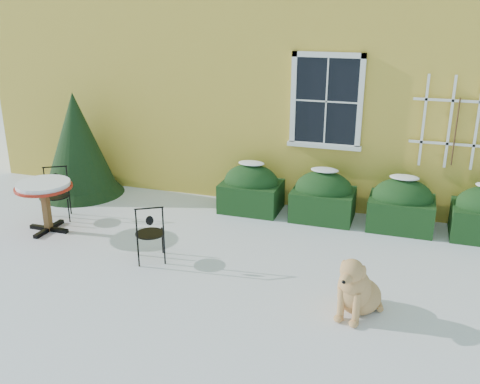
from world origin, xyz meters
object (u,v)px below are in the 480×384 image
(evergreen_shrub, at_px, (78,154))
(patio_chair_far, at_px, (57,194))
(bistro_table, at_px, (44,191))
(dog, at_px, (356,290))
(patio_chair_near, at_px, (150,233))

(evergreen_shrub, bearing_deg, patio_chair_far, -73.49)
(bistro_table, relative_size, dog, 1.03)
(patio_chair_far, height_order, dog, patio_chair_far)
(evergreen_shrub, height_order, bistro_table, evergreen_shrub)
(evergreen_shrub, distance_m, patio_chair_near, 3.48)
(bistro_table, bearing_deg, dog, -10.72)
(evergreen_shrub, relative_size, bistro_table, 2.19)
(dog, bearing_deg, bistro_table, -174.66)
(patio_chair_near, xyz_separation_m, patio_chair_far, (-2.29, 0.97, 0.01))
(patio_chair_near, bearing_deg, dog, 139.44)
(bistro_table, xyz_separation_m, patio_chair_near, (2.12, -0.45, -0.26))
(bistro_table, distance_m, patio_chair_far, 0.60)
(patio_chair_far, relative_size, dog, 1.02)
(bistro_table, bearing_deg, evergreen_shrub, 107.06)
(patio_chair_near, bearing_deg, evergreen_shrub, -70.55)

